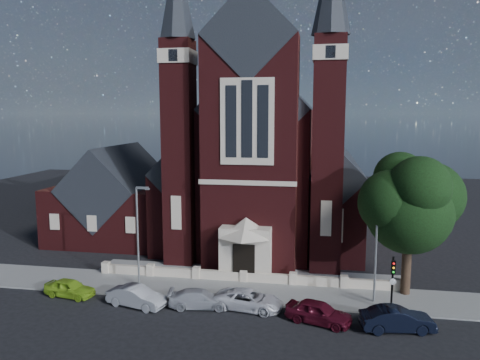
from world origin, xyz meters
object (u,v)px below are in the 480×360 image
Objects in this scene: street_lamp_right at (378,242)px; car_navy at (397,319)px; church at (268,162)px; traffic_signal at (393,277)px; car_silver_a at (137,297)px; parish_hall at (118,202)px; car_dark_red at (319,312)px; car_white_suv at (249,300)px; street_lamp_left at (139,231)px; street_tree at (412,206)px; car_silver_b at (200,299)px; car_lime_van at (70,288)px.

car_navy is (0.88, -4.30, -3.84)m from street_lamp_right.
church reaches higher than traffic_signal.
car_silver_a is at bearing -168.10° from street_lamp_right.
car_dark_red is (22.06, -18.02, -3.27)m from parish_hall.
parish_hall is 2.80× the size of car_dark_red.
car_dark_red reaches higher than car_white_suv.
traffic_signal is 10.03m from car_white_suv.
car_white_suv is at bearing 92.71° from car_dark_red.
street_lamp_right is 1.86× the size of car_dark_red.
church is 20.84m from street_lamp_left.
church is 4.31× the size of street_lamp_right.
street_tree reaches higher than car_silver_a.
street_tree is 20.99m from car_silver_a.
car_white_suv is (7.96, 0.92, -0.05)m from car_silver_a.
street_tree is at bearing -61.16° from car_silver_a.
street_lamp_right is 2.02× the size of traffic_signal.
street_lamp_left is 19.08m from traffic_signal.
street_lamp_left and street_lamp_right have the same top height.
street_tree is at bearing -80.96° from car_silver_b.
car_navy reaches higher than car_silver_a.
street_lamp_right is 22.99m from car_lime_van.
car_navy is at bearing -78.46° from street_lamp_right.
street_tree reaches higher than street_lamp_right.
street_tree is 2.32× the size of car_navy.
car_lime_van is at bearing -77.85° from parish_hall.
church is 3.26× the size of street_tree.
street_lamp_right is 2.71m from traffic_signal.
parish_hall reaches higher than car_silver_b.
parish_hall reaches higher than street_lamp_left.
traffic_signal is at bearing -4.76° from street_lamp_left.
car_navy is (17.71, -0.75, 0.04)m from car_silver_a.
car_dark_red is at bearing -138.79° from street_tree.
car_white_suv is (3.46, 0.33, 0.03)m from car_silver_b.
car_dark_red reaches higher than car_silver_a.
street_lamp_left is (-7.91, -18.94, -3.59)m from church.
parish_hall reaches higher than street_lamp_right.
car_silver_b is (-13.24, -1.38, -1.94)m from traffic_signal.
parish_hall is 20.11m from car_silver_a.
car_lime_van is at bearing -177.22° from traffic_signal.
car_lime_van is 0.80× the size of car_white_suv.
street_lamp_right is (-2.51, -1.71, -2.36)m from street_tree.
street_lamp_left is at bearing 31.79° from car_silver_a.
car_silver_b is 1.02× the size of car_dark_red.
car_dark_red is (8.30, -1.06, 0.10)m from car_silver_b.
car_silver_b is (-2.24, -21.90, -7.54)m from church.
car_white_suv is at bearing -80.39° from car_lime_van.
street_lamp_right reaches higher than car_dark_red.
car_navy is at bearing -74.55° from car_dark_red.
car_lime_van is 0.89× the size of car_silver_a.
street_tree is 5.70m from traffic_signal.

